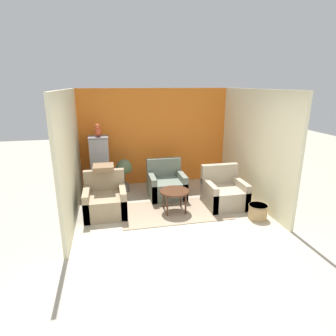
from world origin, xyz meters
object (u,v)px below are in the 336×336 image
object	(u,v)px
potted_plant	(124,170)
wicker_basket	(258,211)
coffee_table	(174,193)
armchair_right	(224,193)
birdcage	(100,167)
armchair_middle	(166,185)
armchair_left	(105,201)
parrot	(98,131)

from	to	relation	value
potted_plant	wicker_basket	bearing A→B (deg)	-39.65
coffee_table	wicker_basket	distance (m)	1.66
armchair_right	birdcage	distance (m)	2.90
armchair_middle	armchair_right	bearing A→B (deg)	-34.92
coffee_table	armchair_middle	world-z (taller)	armchair_middle
armchair_left	parrot	world-z (taller)	parrot
potted_plant	armchair_middle	bearing A→B (deg)	-28.52
armchair_right	birdcage	size ratio (longest dim) A/B	0.61
coffee_table	birdcage	xyz separation A→B (m)	(-1.46, 1.39, 0.24)
armchair_left	potted_plant	world-z (taller)	armchair_left
armchair_right	armchair_middle	distance (m)	1.34
armchair_right	armchair_middle	world-z (taller)	same
parrot	armchair_middle	bearing A→B (deg)	-19.86
birdcage	parrot	xyz separation A→B (m)	(0.00, 0.00, 0.85)
armchair_right	parrot	xyz separation A→B (m)	(-2.57, 1.30, 1.23)
armchair_middle	birdcage	distance (m)	1.61
coffee_table	birdcage	world-z (taller)	birdcage
coffee_table	parrot	world-z (taller)	parrot
parrot	potted_plant	distance (m)	1.10
birdcage	parrot	distance (m)	0.85
parrot	coffee_table	bearing A→B (deg)	-43.60
armchair_right	parrot	world-z (taller)	parrot
armchair_right	wicker_basket	xyz separation A→B (m)	(0.40, -0.74, -0.12)
armchair_left	armchair_right	xyz separation A→B (m)	(2.48, -0.11, 0.00)
armchair_right	wicker_basket	bearing A→B (deg)	-61.66
birdcage	potted_plant	world-z (taller)	birdcage
armchair_left	wicker_basket	bearing A→B (deg)	-16.38
armchair_middle	parrot	distance (m)	1.99
coffee_table	wicker_basket	size ratio (longest dim) A/B	1.64
coffee_table	armchair_left	size ratio (longest dim) A/B	0.72
parrot	wicker_basket	bearing A→B (deg)	-34.45
armchair_right	potted_plant	xyz separation A→B (m)	(-2.02, 1.27, 0.28)
armchair_middle	potted_plant	xyz separation A→B (m)	(-0.93, 0.50, 0.28)
coffee_table	potted_plant	bearing A→B (deg)	123.89
parrot	armchair_right	bearing A→B (deg)	-26.80
potted_plant	parrot	bearing A→B (deg)	177.07
birdcage	parrot	size ratio (longest dim) A/B	4.71
coffee_table	potted_plant	world-z (taller)	potted_plant
armchair_right	armchair_left	bearing A→B (deg)	177.48
armchair_left	birdcage	world-z (taller)	birdcage
coffee_table	parrot	xyz separation A→B (m)	(-1.46, 1.39, 1.09)
coffee_table	potted_plant	size ratio (longest dim) A/B	0.74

